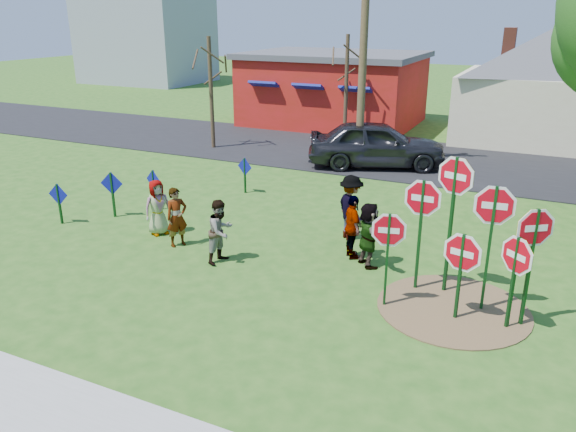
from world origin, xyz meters
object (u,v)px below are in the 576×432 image
at_px(person_a, 158,207).
at_px(utility_pole, 364,36).
at_px(stop_sign_d, 534,238).
at_px(person_b, 177,217).
at_px(stop_sign_a, 388,239).
at_px(stop_sign_b, 454,190).
at_px(suv, 377,144).
at_px(stop_sign_c, 493,220).

relative_size(person_a, utility_pole, 0.16).
xyz_separation_m(stop_sign_d, person_a, (-9.69, 0.94, -1.10)).
bearing_deg(stop_sign_d, person_b, 142.57).
height_order(stop_sign_a, stop_sign_b, stop_sign_b).
relative_size(stop_sign_d, utility_pole, 0.27).
xyz_separation_m(stop_sign_a, utility_pole, (-4.14, 10.59, 3.59)).
bearing_deg(utility_pole, suv, 38.73).
height_order(stop_sign_d, suv, stop_sign_d).
relative_size(stop_sign_d, suv, 0.48).
xyz_separation_m(person_a, suv, (3.41, 9.74, 0.17)).
xyz_separation_m(stop_sign_b, person_a, (-8.01, 0.10, -1.59)).
xyz_separation_m(stop_sign_b, stop_sign_d, (1.68, -0.84, -0.50)).
xyz_separation_m(stop_sign_c, stop_sign_d, (0.80, -0.33, -0.14)).
xyz_separation_m(stop_sign_a, person_b, (-5.97, 0.85, -0.73)).
distance_m(stop_sign_a, utility_pole, 11.93).
bearing_deg(stop_sign_a, stop_sign_b, 36.47).
height_order(person_b, utility_pole, utility_pole).
bearing_deg(person_b, stop_sign_a, -68.71).
relative_size(stop_sign_b, utility_pole, 0.34).
relative_size(stop_sign_a, stop_sign_c, 0.77).
relative_size(stop_sign_a, utility_pole, 0.23).
bearing_deg(person_b, stop_sign_b, -57.57).
bearing_deg(stop_sign_d, stop_sign_b, 119.13).
distance_m(person_a, utility_pole, 10.62).
relative_size(stop_sign_a, stop_sign_b, 0.68).
bearing_deg(stop_sign_c, suv, 111.07).
bearing_deg(stop_sign_d, stop_sign_a, 153.70).
distance_m(stop_sign_c, person_a, 8.99).
bearing_deg(person_a, stop_sign_a, -71.52).
bearing_deg(utility_pole, stop_sign_a, -68.67).
bearing_deg(person_b, stop_sign_c, -61.58).
relative_size(suv, utility_pole, 0.56).
height_order(stop_sign_b, person_a, stop_sign_b).
bearing_deg(utility_pole, stop_sign_d, -56.12).
xyz_separation_m(person_b, utility_pole, (1.84, 9.74, 4.32)).
height_order(stop_sign_b, person_b, stop_sign_b).
height_order(stop_sign_b, stop_sign_d, stop_sign_b).
relative_size(stop_sign_d, person_a, 1.65).
distance_m(stop_sign_a, stop_sign_c, 2.10).
bearing_deg(stop_sign_a, stop_sign_d, -5.08).
xyz_separation_m(person_a, person_b, (0.99, -0.47, 0.02)).
relative_size(stop_sign_a, stop_sign_d, 0.85).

